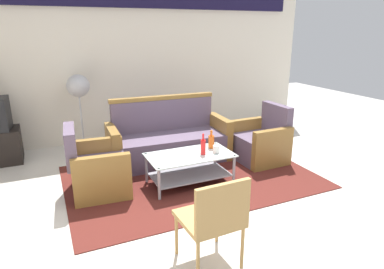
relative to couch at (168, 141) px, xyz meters
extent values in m
plane|color=beige|center=(0.16, -1.58, -0.32)|extent=(14.00, 14.00, 0.00)
cube|color=silver|center=(0.16, 1.48, 1.08)|extent=(6.52, 0.12, 2.80)
cube|color=#511E19|center=(0.06, -0.71, -0.31)|extent=(3.29, 2.20, 0.01)
cube|color=#5B4C60|center=(0.00, -0.05, -0.10)|extent=(1.63, 0.77, 0.42)
cube|color=#5B4C60|center=(0.01, 0.27, 0.35)|extent=(1.60, 0.21, 0.48)
cube|color=olive|center=(0.84, -0.09, 0.00)|extent=(0.15, 0.70, 0.62)
cube|color=olive|center=(-0.84, -0.02, 0.00)|extent=(0.15, 0.70, 0.62)
cube|color=olive|center=(0.01, 0.27, 0.62)|extent=(1.64, 0.17, 0.06)
cube|color=#5B4C60|center=(-1.13, -0.62, -0.11)|extent=(0.70, 0.65, 0.40)
cube|color=#5B4C60|center=(-1.44, -0.59, 0.32)|extent=(0.17, 0.61, 0.45)
cube|color=olive|center=(-1.10, -0.29, -0.02)|extent=(0.67, 0.15, 0.58)
cube|color=olive|center=(-1.16, -0.95, -0.02)|extent=(0.67, 0.15, 0.58)
cube|color=#5B4C60|center=(1.26, -0.57, -0.11)|extent=(0.68, 0.62, 0.40)
cube|color=#5B4C60|center=(1.57, -0.56, 0.32)|extent=(0.14, 0.60, 0.45)
cube|color=olive|center=(1.26, -0.90, -0.02)|extent=(0.66, 0.12, 0.58)
cube|color=olive|center=(1.25, -0.24, -0.02)|extent=(0.66, 0.12, 0.58)
cube|color=silver|center=(-0.03, -0.88, 0.09)|extent=(1.10, 0.60, 0.02)
cube|color=#9E9EA5|center=(-0.03, -0.88, -0.19)|extent=(1.00, 0.52, 0.02)
cylinder|color=#9E9EA5|center=(-0.54, -0.62, -0.11)|extent=(0.04, 0.04, 0.40)
cylinder|color=#9E9EA5|center=(0.48, -0.62, -0.11)|extent=(0.04, 0.04, 0.40)
cylinder|color=#9E9EA5|center=(-0.54, -1.14, -0.11)|extent=(0.04, 0.04, 0.40)
cylinder|color=#9E9EA5|center=(0.48, -1.14, -0.11)|extent=(0.04, 0.04, 0.40)
cylinder|color=#D85919|center=(0.33, -0.77, 0.18)|extent=(0.08, 0.08, 0.17)
cylinder|color=#D85919|center=(0.33, -0.77, 0.31)|extent=(0.03, 0.03, 0.07)
cylinder|color=red|center=(0.13, -0.94, 0.19)|extent=(0.06, 0.06, 0.19)
cylinder|color=red|center=(0.13, -0.94, 0.33)|extent=(0.02, 0.02, 0.08)
cylinder|color=silver|center=(0.31, -0.96, 0.14)|extent=(0.08, 0.08, 0.10)
cylinder|color=#2D2D33|center=(-1.13, 1.02, -0.30)|extent=(0.32, 0.32, 0.03)
cylinder|color=#B2B2B7|center=(-1.13, 1.02, 0.19)|extent=(0.03, 0.03, 0.95)
sphere|color=#B2B2B7|center=(-1.13, 1.02, 0.77)|extent=(0.36, 0.36, 0.36)
cube|color=#AD844C|center=(-0.51, -2.36, 0.10)|extent=(0.50, 0.50, 0.04)
cube|color=#AD844C|center=(-0.50, -2.58, 0.32)|extent=(0.48, 0.06, 0.40)
cylinder|color=#AD844C|center=(-0.72, -2.15, -0.11)|extent=(0.03, 0.03, 0.42)
cylinder|color=#AD844C|center=(-0.30, -2.14, -0.11)|extent=(0.03, 0.03, 0.42)
cylinder|color=#AD844C|center=(-0.71, -2.57, -0.11)|extent=(0.03, 0.03, 0.42)
cylinder|color=#AD844C|center=(-0.29, -2.56, -0.11)|extent=(0.03, 0.03, 0.42)
camera|label=1|loc=(-1.66, -4.58, 1.64)|focal=31.44mm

